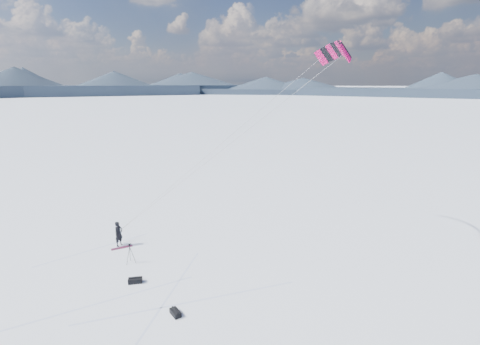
% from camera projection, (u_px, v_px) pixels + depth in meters
% --- Properties ---
extents(ground, '(1800.00, 1800.00, 0.00)m').
position_uv_depth(ground, '(124.00, 275.00, 22.42)').
color(ground, white).
extents(horizon_hills, '(704.00, 704.00, 9.83)m').
position_uv_depth(horizon_hills, '(118.00, 214.00, 21.34)').
color(horizon_hills, '#18202D').
rests_on(horizon_hills, ground).
extents(snow_tracks, '(13.93, 9.84, 0.01)m').
position_uv_depth(snow_tracks, '(97.00, 272.00, 22.87)').
color(snow_tracks, silver).
rests_on(snow_tracks, ground).
extents(snowkiter, '(0.64, 0.81, 1.93)m').
position_uv_depth(snowkiter, '(120.00, 245.00, 26.49)').
color(snowkiter, black).
rests_on(snowkiter, ground).
extents(snowboard, '(1.38, 1.18, 0.04)m').
position_uv_depth(snowboard, '(122.00, 248.00, 26.12)').
color(snowboard, maroon).
rests_on(snowboard, ground).
extents(tripod, '(0.60, 0.65, 1.45)m').
position_uv_depth(tripod, '(130.00, 251.00, 23.71)').
color(tripod, black).
rests_on(tripod, ground).
extents(gear_bag_a, '(0.92, 0.67, 0.37)m').
position_uv_depth(gear_bag_a, '(135.00, 280.00, 21.56)').
color(gear_bag_a, black).
rests_on(gear_bag_a, ground).
extents(gear_bag_b, '(0.81, 0.79, 0.35)m').
position_uv_depth(gear_bag_b, '(175.00, 313.00, 18.59)').
color(gear_bag_b, black).
rests_on(gear_bag_b, ground).
extents(power_kite, '(16.62, 7.54, 13.78)m').
position_uv_depth(power_kite, '(334.00, 54.00, 24.89)').
color(power_kite, '#CE0C57').
rests_on(power_kite, ground).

